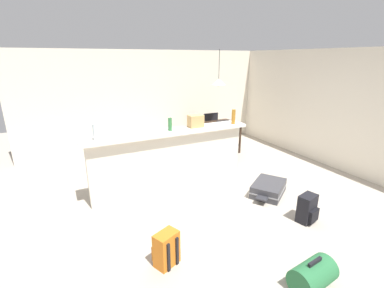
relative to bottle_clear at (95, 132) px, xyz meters
name	(u,v)px	position (x,y,z in m)	size (l,w,h in m)	color
ground_plane	(212,194)	(1.81, -0.45, -1.26)	(13.00, 13.00, 0.05)	#ADA393
wall_back	(154,100)	(1.81, 2.60, 0.01)	(6.60, 0.10, 2.50)	silver
wall_right	(325,108)	(4.86, -0.15, 0.01)	(0.10, 6.00, 2.50)	silver
partition_half_wall	(170,162)	(1.21, 0.03, -0.71)	(2.80, 0.20, 1.06)	silver
bar_countertop	(169,132)	(1.21, 0.03, -0.15)	(2.96, 0.40, 0.05)	white
bottle_clear	(95,132)	(0.00, 0.00, 0.00)	(0.08, 0.08, 0.26)	silver
bottle_green	(170,124)	(1.23, 0.04, -0.02)	(0.07, 0.07, 0.22)	#2D6B38
bottle_amber	(233,117)	(2.48, -0.04, 0.01)	(0.07, 0.07, 0.28)	#9E661E
grocery_bag	(196,121)	(1.73, 0.06, -0.02)	(0.26, 0.18, 0.22)	tan
dining_table	(216,127)	(3.03, 1.44, -0.59)	(1.10, 0.80, 0.74)	#332319
dining_chair_near_partition	(226,139)	(2.94, 0.86, -0.72)	(0.47, 0.47, 0.93)	black
dining_chair_far_side	(209,128)	(3.10, 1.93, -0.72)	(0.42, 0.42, 0.93)	black
pendant_lamp	(219,82)	(3.11, 1.52, 0.51)	(0.34, 0.34, 0.86)	black
suitcase_flat_charcoal	(268,188)	(2.68, -0.92, -1.13)	(0.87, 0.79, 0.22)	#38383D
duffel_bag_green	(313,275)	(1.68, -2.71, -1.09)	(0.51, 0.35, 0.34)	#286B3D
backpack_black	(307,209)	(2.61, -1.82, -1.04)	(0.32, 0.29, 0.42)	black
backpack_orange	(166,249)	(0.44, -1.71, -1.04)	(0.33, 0.31, 0.42)	orange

